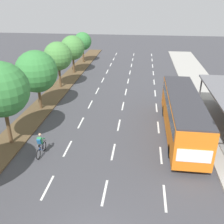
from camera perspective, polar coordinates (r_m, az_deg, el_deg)
median_strip at (r=30.72m, az=-12.67°, el=4.45°), size 2.60×52.00×0.12m
sidewalk_right at (r=29.93m, az=20.97°, el=2.84°), size 4.50×52.00×0.15m
lane_divider_left at (r=28.71m, az=-4.12°, el=3.43°), size 0.14×49.25×0.01m
lane_divider_center at (r=28.27m, az=2.87°, el=3.11°), size 0.14×49.25×0.01m
lane_divider_right at (r=28.26m, az=9.97°, el=2.74°), size 0.14×49.25×0.01m
bus at (r=20.90m, az=15.87°, el=0.11°), size 2.54×11.29×3.37m
cyclist at (r=18.79m, az=-15.99°, el=-7.30°), size 0.46×1.82×1.71m
median_tree_second at (r=19.46m, az=-24.01°, el=4.68°), size 4.01×4.01×6.37m
median_tree_third at (r=25.27m, az=-16.87°, el=8.81°), size 4.04×4.04×5.84m
median_tree_fourth at (r=31.23m, az=-12.24°, el=12.34°), size 3.40×3.40×5.57m
median_tree_fifth at (r=37.45m, az=-9.00°, el=14.28°), size 3.45×3.45×5.37m
median_tree_farthest at (r=43.77m, az=-6.73°, el=15.73°), size 2.97×2.97×4.98m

